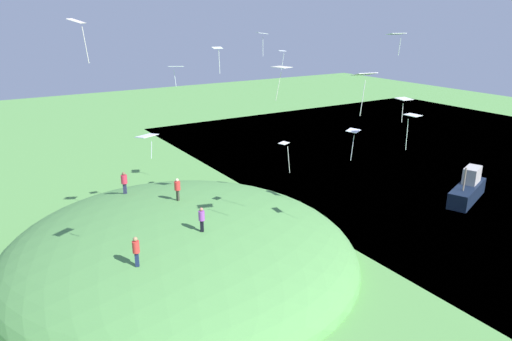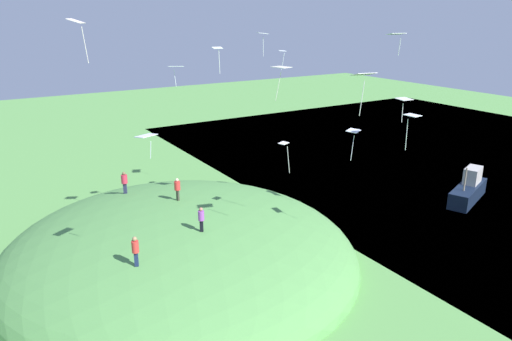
# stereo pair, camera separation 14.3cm
# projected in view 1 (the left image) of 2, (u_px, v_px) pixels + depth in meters

# --- Properties ---
(ground_plane) EXTENTS (160.00, 160.00, 0.00)m
(ground_plane) POSITION_uv_depth(u_px,v_px,m) (265.00, 232.00, 37.85)
(ground_plane) COLOR #589549
(lake_water) EXTENTS (56.49, 80.00, 0.40)m
(lake_water) POSITION_uv_depth(u_px,v_px,m) (503.00, 169.00, 54.12)
(lake_water) COLOR #40688A
(lake_water) RESTS_ON ground_plane
(grass_hill) EXTENTS (24.88, 25.69, 7.44)m
(grass_hill) POSITION_uv_depth(u_px,v_px,m) (181.00, 257.00, 34.00)
(grass_hill) COLOR #518E48
(grass_hill) RESTS_ON ground_plane
(boat_on_lake) EXTENTS (6.76, 3.93, 3.61)m
(boat_on_lake) POSITION_uv_depth(u_px,v_px,m) (468.00, 189.00, 44.21)
(boat_on_lake) COLOR black
(boat_on_lake) RESTS_ON lake_water
(person_near_shore) EXTENTS (0.50, 0.50, 1.67)m
(person_near_shore) POSITION_uv_depth(u_px,v_px,m) (177.00, 187.00, 34.07)
(person_near_shore) COLOR #37372C
(person_near_shore) RESTS_ON grass_hill
(person_watching_kites) EXTENTS (0.54, 0.54, 1.62)m
(person_watching_kites) POSITION_uv_depth(u_px,v_px,m) (202.00, 217.00, 29.43)
(person_watching_kites) COLOR black
(person_watching_kites) RESTS_ON grass_hill
(person_walking_path) EXTENTS (0.53, 0.53, 1.81)m
(person_walking_path) POSITION_uv_depth(u_px,v_px,m) (136.00, 248.00, 26.16)
(person_walking_path) COLOR navy
(person_walking_path) RESTS_ON grass_hill
(person_with_child) EXTENTS (0.65, 0.65, 1.76)m
(person_with_child) POSITION_uv_depth(u_px,v_px,m) (124.00, 180.00, 36.63)
(person_with_child) COLOR #292B4B
(person_with_child) RESTS_ON grass_hill
(kite_0) EXTENTS (1.04, 1.31, 2.22)m
(kite_0) POSITION_uv_depth(u_px,v_px,m) (281.00, 69.00, 30.41)
(kite_0) COLOR white
(kite_1) EXTENTS (1.27, 1.00, 2.23)m
(kite_1) POSITION_uv_depth(u_px,v_px,m) (364.00, 76.00, 24.28)
(kite_1) COLOR white
(kite_2) EXTENTS (0.81, 0.72, 2.04)m
(kite_2) POSITION_uv_depth(u_px,v_px,m) (285.00, 146.00, 30.47)
(kite_2) COLOR silver
(kite_3) EXTENTS (1.39, 1.26, 2.18)m
(kite_3) POSITION_uv_depth(u_px,v_px,m) (353.00, 132.00, 34.06)
(kite_3) COLOR white
(kite_4) EXTENTS (1.23, 1.10, 1.45)m
(kite_4) POSITION_uv_depth(u_px,v_px,m) (176.00, 67.00, 32.86)
(kite_4) COLOR white
(kite_5) EXTENTS (0.73, 0.56, 1.87)m
(kite_5) POSITION_uv_depth(u_px,v_px,m) (218.00, 50.00, 33.20)
(kite_5) COLOR silver
(kite_6) EXTENTS (1.19, 1.02, 1.20)m
(kite_6) POSITION_uv_depth(u_px,v_px,m) (147.00, 137.00, 23.92)
(kite_6) COLOR white
(kite_7) EXTENTS (1.18, 0.95, 1.38)m
(kite_7) POSITION_uv_depth(u_px,v_px,m) (397.00, 35.00, 29.87)
(kite_7) COLOR white
(kite_8) EXTENTS (0.80, 0.91, 1.51)m
(kite_8) POSITION_uv_depth(u_px,v_px,m) (282.00, 52.00, 36.20)
(kite_8) COLOR white
(kite_9) EXTENTS (1.09, 1.25, 2.21)m
(kite_9) POSITION_uv_depth(u_px,v_px,m) (77.00, 23.00, 23.95)
(kite_9) COLOR silver
(kite_10) EXTENTS (1.04, 1.27, 1.54)m
(kite_10) POSITION_uv_depth(u_px,v_px,m) (404.00, 100.00, 31.04)
(kite_10) COLOR white
(kite_11) EXTENTS (0.64, 0.90, 2.14)m
(kite_11) POSITION_uv_depth(u_px,v_px,m) (412.00, 118.00, 26.98)
(kite_11) COLOR white
(kite_12) EXTENTS (1.14, 1.34, 1.91)m
(kite_12) POSITION_uv_depth(u_px,v_px,m) (262.00, 34.00, 38.77)
(kite_12) COLOR white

